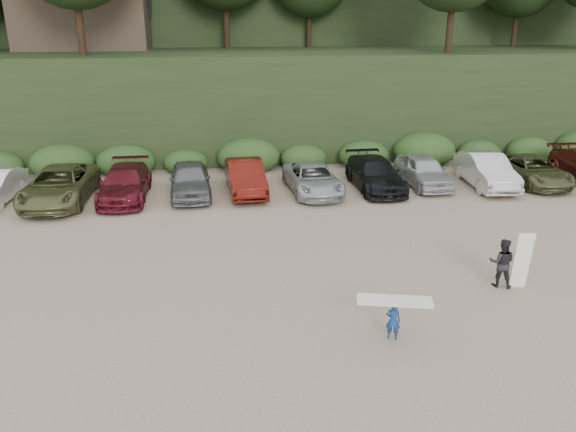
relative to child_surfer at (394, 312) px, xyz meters
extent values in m
plane|color=tan|center=(-0.31, 3.32, -0.79)|extent=(120.00, 120.00, 0.00)
cube|color=black|center=(-0.31, 25.32, 2.21)|extent=(80.00, 14.00, 6.00)
cube|color=black|center=(-0.31, 43.32, 7.21)|extent=(90.00, 30.00, 16.00)
cube|color=#2B491E|center=(-0.86, 17.82, -0.19)|extent=(46.20, 2.00, 1.20)
cube|color=brown|center=(-12.31, 27.32, 7.21)|extent=(8.00, 6.00, 4.00)
imported|color=brown|center=(-11.52, 13.17, 0.01)|extent=(2.82, 5.83, 1.60)
imported|color=maroon|center=(-8.64, 13.32, -0.04)|extent=(2.12, 5.16, 1.49)
imported|color=slate|center=(-5.65, 13.40, 0.00)|extent=(2.09, 4.74, 1.59)
imported|color=#5B140D|center=(-3.03, 13.52, -0.01)|extent=(1.90, 4.82, 1.56)
imported|color=#B0B2B7|center=(0.18, 13.12, -0.11)|extent=(2.56, 5.02, 1.36)
imported|color=black|center=(3.33, 13.36, -0.05)|extent=(2.20, 5.17, 1.49)
imported|color=#BABABF|center=(5.86, 13.56, -0.03)|extent=(1.94, 4.55, 1.53)
imported|color=silver|center=(8.90, 13.01, 0.03)|extent=(2.06, 5.07, 1.64)
imported|color=#525732|center=(11.48, 13.15, -0.10)|extent=(2.36, 5.00, 1.38)
imported|color=navy|center=(0.00, 0.00, -0.26)|extent=(0.45, 0.38, 1.06)
cube|color=white|center=(0.00, 0.00, 0.33)|extent=(2.01, 0.99, 0.08)
imported|color=black|center=(4.30, 2.53, 0.01)|extent=(0.96, 0.87, 1.59)
cube|color=white|center=(4.81, 2.29, 0.15)|extent=(0.55, 0.32, 1.88)
camera|label=1|loc=(-4.45, -12.44, 7.30)|focal=35.00mm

